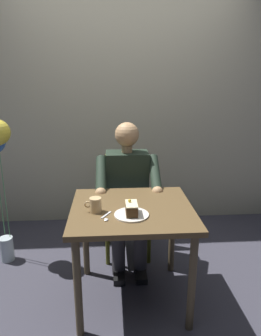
# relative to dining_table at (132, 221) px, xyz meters

# --- Properties ---
(ground_plane) EXTENTS (14.00, 14.00, 0.00)m
(ground_plane) POSITION_rel_dining_table_xyz_m (0.00, 0.00, -0.63)
(ground_plane) COLOR #383741
(cafe_rear_panel) EXTENTS (6.40, 0.12, 3.00)m
(cafe_rear_panel) POSITION_rel_dining_table_xyz_m (0.00, -1.41, 0.87)
(cafe_rear_panel) COLOR #B2AC8E
(cafe_rear_panel) RESTS_ON ground
(dining_table) EXTENTS (0.83, 0.76, 0.73)m
(dining_table) POSITION_rel_dining_table_xyz_m (0.00, 0.00, 0.00)
(dining_table) COLOR brown
(dining_table) RESTS_ON ground
(chair) EXTENTS (0.42, 0.42, 0.90)m
(chair) POSITION_rel_dining_table_xyz_m (0.00, -0.70, -0.13)
(chair) COLOR #4A4E15
(chair) RESTS_ON ground
(seated_person) EXTENTS (0.53, 0.58, 1.22)m
(seated_person) POSITION_rel_dining_table_xyz_m (0.00, -0.52, 0.01)
(seated_person) COLOR #202E22
(seated_person) RESTS_ON ground
(dessert_plate) EXTENTS (0.22, 0.22, 0.01)m
(dessert_plate) POSITION_rel_dining_table_xyz_m (0.01, 0.13, 0.11)
(dessert_plate) COLOR silver
(dessert_plate) RESTS_ON dining_table
(cake_slice) EXTENTS (0.07, 0.14, 0.09)m
(cake_slice) POSITION_rel_dining_table_xyz_m (0.01, 0.13, 0.15)
(cake_slice) COLOR #452D17
(cake_slice) RESTS_ON dessert_plate
(coffee_cup) EXTENTS (0.11, 0.08, 0.10)m
(coffee_cup) POSITION_rel_dining_table_xyz_m (0.25, 0.06, 0.15)
(coffee_cup) COLOR tan
(coffee_cup) RESTS_ON dining_table
(dessert_spoon) EXTENTS (0.07, 0.14, 0.01)m
(dessert_spoon) POSITION_rel_dining_table_xyz_m (0.17, 0.15, 0.11)
(dessert_spoon) COLOR silver
(dessert_spoon) RESTS_ON dining_table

